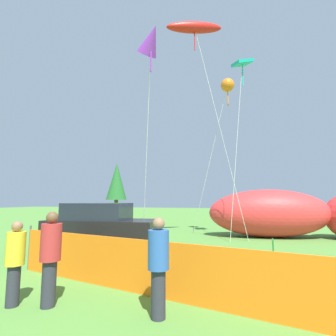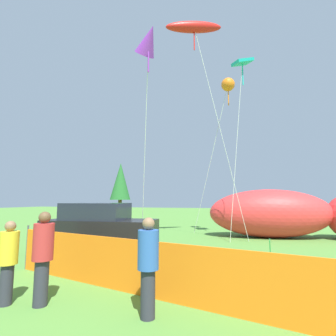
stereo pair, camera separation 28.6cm
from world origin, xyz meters
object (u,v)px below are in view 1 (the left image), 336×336
object	(u,v)px
spectator_in_grey_shirt	(50,254)
kite_orange_flower	(227,86)
folding_chair	(269,251)
spectator_in_red_shirt	(158,262)
parked_car	(102,229)
spectator_in_black_shirt	(15,259)
kite_purple_delta	(151,41)
kite_red_lizard	(195,28)
kite_teal_diamond	(242,67)
inflatable_cat	(284,215)

from	to	relation	value
spectator_in_grey_shirt	kite_orange_flower	distance (m)	13.84
folding_chair	spectator_in_red_shirt	xyz separation A→B (m)	(-2.24, -4.14, 0.44)
parked_car	spectator_in_grey_shirt	xyz separation A→B (m)	(1.52, -4.66, 0.04)
spectator_in_black_shirt	kite_orange_flower	world-z (taller)	kite_orange_flower
kite_purple_delta	kite_red_lizard	bearing A→B (deg)	74.43
folding_chair	kite_orange_flower	xyz separation A→B (m)	(-1.37, 6.66, 8.42)
kite_purple_delta	kite_orange_flower	xyz separation A→B (m)	(2.59, 6.52, 0.70)
parked_car	spectator_in_black_shirt	xyz separation A→B (m)	(0.81, -4.83, -0.07)
folding_chair	kite_red_lizard	distance (m)	11.78
kite_teal_diamond	kite_red_lizard	xyz separation A→B (m)	(-2.37, -1.16, 1.92)
spectator_in_grey_shirt	kite_teal_diamond	distance (m)	13.17
parked_car	inflatable_cat	size ratio (longest dim) A/B	0.50
kite_orange_flower	spectator_in_black_shirt	bearing A→B (deg)	-109.13
parked_car	spectator_in_black_shirt	distance (m)	4.90
folding_chair	inflatable_cat	bearing A→B (deg)	-98.01
folding_chair	kite_purple_delta	distance (m)	8.68
spectator_in_red_shirt	kite_purple_delta	size ratio (longest dim) A/B	0.20
spectator_in_red_shirt	spectator_in_grey_shirt	xyz separation A→B (m)	(-2.26, -0.11, 0.05)
kite_orange_flower	folding_chair	bearing A→B (deg)	-78.38
spectator_in_red_shirt	kite_teal_diamond	world-z (taller)	kite_teal_diamond
spectator_in_black_shirt	spectator_in_grey_shirt	bearing A→B (deg)	13.43
kite_red_lizard	spectator_in_black_shirt	bearing A→B (deg)	-105.50
kite_teal_diamond	kite_orange_flower	world-z (taller)	kite_teal_diamond
spectator_in_black_shirt	kite_red_lizard	xyz separation A→B (m)	(2.34, 8.43, 10.31)
spectator_in_red_shirt	kite_red_lizard	distance (m)	13.11
folding_chair	kite_purple_delta	size ratio (longest dim) A/B	0.10
spectator_in_black_shirt	kite_orange_flower	bearing A→B (deg)	70.87
folding_chair	kite_orange_flower	size ratio (longest dim) A/B	0.10
spectator_in_grey_shirt	kite_red_lizard	world-z (taller)	kite_red_lizard
spectator_in_grey_shirt	kite_purple_delta	distance (m)	8.48
kite_red_lizard	spectator_in_red_shirt	bearing A→B (deg)	-85.58
inflatable_cat	kite_red_lizard	xyz separation A→B (m)	(-4.39, -3.31, 9.97)
parked_car	folding_chair	distance (m)	6.06
spectator_in_grey_shirt	kite_orange_flower	xyz separation A→B (m)	(3.13, 10.90, 7.93)
spectator_in_grey_shirt	kite_red_lizard	size ratio (longest dim) A/B	0.16
kite_purple_delta	kite_red_lizard	distance (m)	5.00
inflatable_cat	spectator_in_red_shirt	bearing A→B (deg)	-113.25
spectator_in_red_shirt	kite_red_lizard	size ratio (longest dim) A/B	0.15
folding_chair	spectator_in_black_shirt	distance (m)	6.84
inflatable_cat	kite_teal_diamond	distance (m)	8.58
kite_purple_delta	parked_car	bearing A→B (deg)	172.33
kite_red_lizard	kite_orange_flower	world-z (taller)	kite_red_lizard
spectator_in_grey_shirt	inflatable_cat	bearing A→B (deg)	62.50
folding_chair	inflatable_cat	xyz separation A→B (m)	(1.52, 7.32, 0.72)
kite_red_lizard	kite_orange_flower	size ratio (longest dim) A/B	1.25
spectator_in_black_shirt	kite_purple_delta	bearing A→B (deg)	74.57
spectator_in_grey_shirt	kite_teal_diamond	xyz separation A→B (m)	(4.00, 9.42, 8.29)
parked_car	inflatable_cat	bearing A→B (deg)	36.77
inflatable_cat	spectator_in_grey_shirt	world-z (taller)	inflatable_cat
folding_chair	spectator_in_red_shirt	distance (m)	4.73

